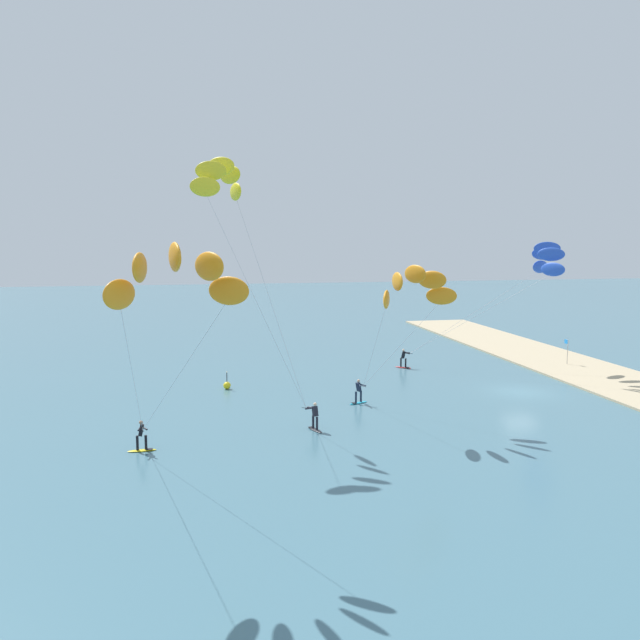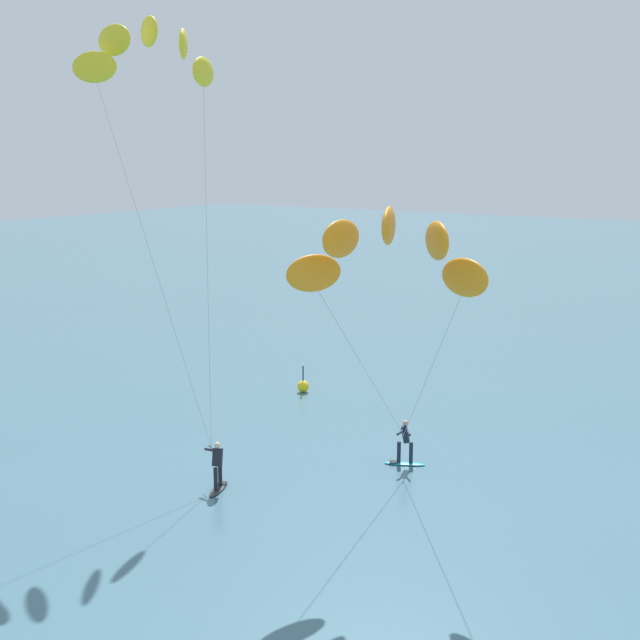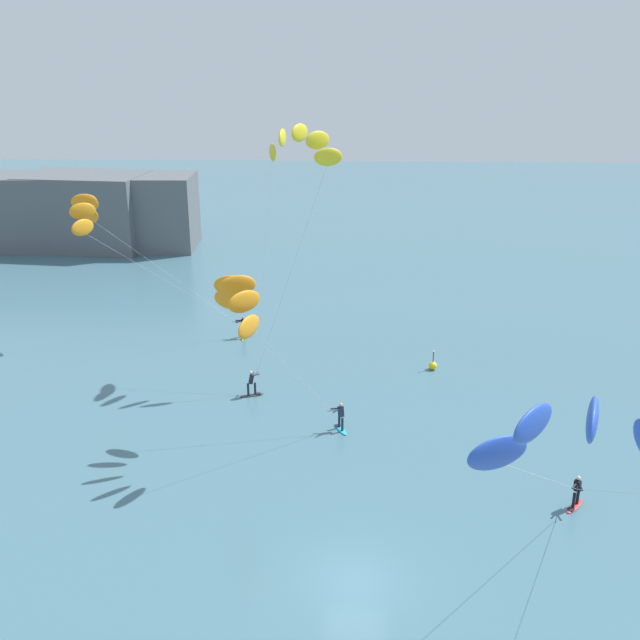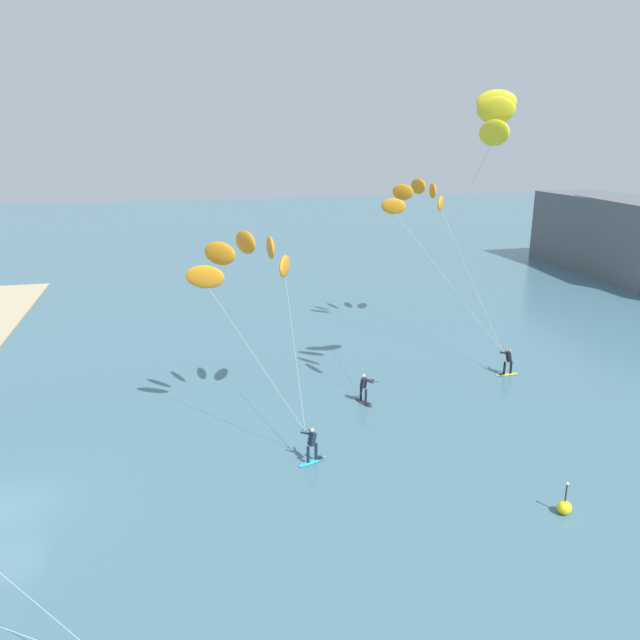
% 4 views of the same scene
% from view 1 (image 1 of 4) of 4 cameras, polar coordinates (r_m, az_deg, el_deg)
% --- Properties ---
extents(ground_plane, '(240.00, 240.00, 0.00)m').
position_cam_1_polar(ground_plane, '(50.26, 17.26, -6.08)').
color(ground_plane, '#426B7A').
extents(sand_strip, '(80.00, 8.29, 0.16)m').
position_cam_1_polar(sand_strip, '(55.09, 25.54, -5.23)').
color(sand_strip, tan).
rests_on(sand_strip, ground).
extents(kitesurfer_nearshore, '(7.91, 13.62, 10.99)m').
position_cam_1_polar(kitesurfer_nearshore, '(57.25, 18.93, 4.85)').
color(kitesurfer_nearshore, red).
rests_on(kitesurfer_nearshore, ground).
extents(kitesurfer_mid_water, '(7.42, 5.76, 9.69)m').
position_cam_1_polar(kitesurfer_mid_water, '(39.38, 8.14, 2.56)').
color(kitesurfer_mid_water, '#23ADD1').
rests_on(kitesurfer_mid_water, ground).
extents(kitesurfer_far_out, '(6.24, 7.39, 16.01)m').
position_cam_1_polar(kitesurfer_far_out, '(39.25, -8.39, 11.42)').
color(kitesurfer_far_out, '#333338').
rests_on(kitesurfer_far_out, ground).
extents(kitesurfer_downwind, '(11.60, 5.72, 11.13)m').
position_cam_1_polar(kitesurfer_downwind, '(24.86, -12.78, 3.03)').
color(kitesurfer_downwind, yellow).
rests_on(kitesurfer_downwind, ground).
extents(marker_buoy, '(0.56, 0.56, 1.38)m').
position_cam_1_polar(marker_buoy, '(49.37, -8.19, -5.70)').
color(marker_buoy, yellow).
rests_on(marker_buoy, ground).
extents(beach_flag, '(0.56, 0.05, 2.20)m').
position_cam_1_polar(beach_flag, '(61.59, 20.91, -2.21)').
color(beach_flag, gray).
rests_on(beach_flag, sand_strip).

